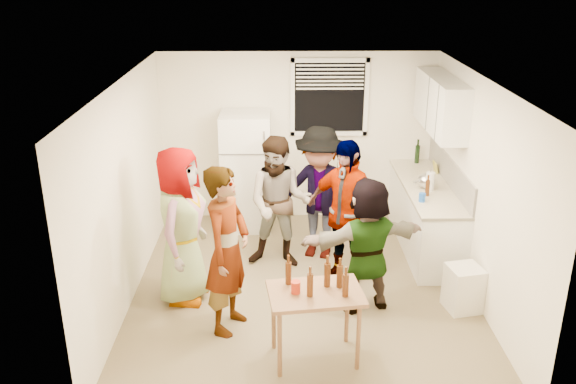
{
  "coord_description": "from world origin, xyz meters",
  "views": [
    {
      "loc": [
        -0.27,
        -6.41,
        3.74
      ],
      "look_at": [
        -0.17,
        0.27,
        1.15
      ],
      "focal_mm": 38.0,
      "sensor_mm": 36.0,
      "label": 1
    }
  ],
  "objects_px": {
    "guest_orange": "(364,306)",
    "refrigerator": "(246,171)",
    "guest_back_left": "(280,264)",
    "guest_stripe": "(230,326)",
    "kettle": "(426,188)",
    "blue_cup": "(422,202)",
    "beer_bottle_table": "(327,286)",
    "guest_grey": "(186,297)",
    "trash_bin": "(463,289)",
    "wine_bottle": "(417,163)",
    "red_cup": "(296,293)",
    "serving_table": "(314,358)",
    "beer_bottle_counter": "(427,196)",
    "guest_back_right": "(318,255)",
    "guest_black": "(343,280)"
  },
  "relations": [
    {
      "from": "beer_bottle_table",
      "to": "guest_black",
      "type": "height_order",
      "value": "beer_bottle_table"
    },
    {
      "from": "refrigerator",
      "to": "trash_bin",
      "type": "distance_m",
      "value": 3.5
    },
    {
      "from": "guest_orange",
      "to": "refrigerator",
      "type": "bearing_deg",
      "value": -73.88
    },
    {
      "from": "beer_bottle_table",
      "to": "refrigerator",
      "type": "bearing_deg",
      "value": 106.63
    },
    {
      "from": "guest_orange",
      "to": "kettle",
      "type": "bearing_deg",
      "value": -140.08
    },
    {
      "from": "trash_bin",
      "to": "refrigerator",
      "type": "bearing_deg",
      "value": 137.3
    },
    {
      "from": "beer_bottle_counter",
      "to": "guest_orange",
      "type": "height_order",
      "value": "beer_bottle_counter"
    },
    {
      "from": "refrigerator",
      "to": "guest_orange",
      "type": "xyz_separation_m",
      "value": [
        1.44,
        -2.27,
        -0.85
      ]
    },
    {
      "from": "guest_grey",
      "to": "red_cup",
      "type": "bearing_deg",
      "value": -123.06
    },
    {
      "from": "serving_table",
      "to": "guest_black",
      "type": "distance_m",
      "value": 1.61
    },
    {
      "from": "beer_bottle_counter",
      "to": "guest_stripe",
      "type": "bearing_deg",
      "value": -147.64
    },
    {
      "from": "blue_cup",
      "to": "beer_bottle_counter",
      "type": "bearing_deg",
      "value": 61.22
    },
    {
      "from": "guest_stripe",
      "to": "trash_bin",
      "type": "bearing_deg",
      "value": -62.49
    },
    {
      "from": "beer_bottle_counter",
      "to": "guest_black",
      "type": "relative_size",
      "value": 0.11
    },
    {
      "from": "refrigerator",
      "to": "guest_grey",
      "type": "xyz_separation_m",
      "value": [
        -0.63,
        -2.04,
        -0.85
      ]
    },
    {
      "from": "refrigerator",
      "to": "guest_back_left",
      "type": "bearing_deg",
      "value": -68.85
    },
    {
      "from": "guest_grey",
      "to": "guest_black",
      "type": "height_order",
      "value": "guest_grey"
    },
    {
      "from": "guest_grey",
      "to": "guest_stripe",
      "type": "height_order",
      "value": "guest_grey"
    },
    {
      "from": "beer_bottle_table",
      "to": "red_cup",
      "type": "relative_size",
      "value": 2.02
    },
    {
      "from": "beer_bottle_table",
      "to": "guest_grey",
      "type": "distance_m",
      "value": 2.05
    },
    {
      "from": "refrigerator",
      "to": "serving_table",
      "type": "height_order",
      "value": "refrigerator"
    },
    {
      "from": "kettle",
      "to": "beer_bottle_counter",
      "type": "height_order",
      "value": "kettle"
    },
    {
      "from": "wine_bottle",
      "to": "guest_back_left",
      "type": "bearing_deg",
      "value": -144.8
    },
    {
      "from": "beer_bottle_table",
      "to": "guest_back_right",
      "type": "xyz_separation_m",
      "value": [
        0.06,
        2.14,
        -0.76
      ]
    },
    {
      "from": "beer_bottle_table",
      "to": "guest_back_left",
      "type": "bearing_deg",
      "value": 103.57
    },
    {
      "from": "blue_cup",
      "to": "trash_bin",
      "type": "bearing_deg",
      "value": -73.96
    },
    {
      "from": "trash_bin",
      "to": "beer_bottle_table",
      "type": "height_order",
      "value": "beer_bottle_table"
    },
    {
      "from": "kettle",
      "to": "serving_table",
      "type": "xyz_separation_m",
      "value": [
        -1.58,
        -2.39,
        -0.9
      ]
    },
    {
      "from": "blue_cup",
      "to": "guest_back_left",
      "type": "xyz_separation_m",
      "value": [
        -1.77,
        0.09,
        -0.9
      ]
    },
    {
      "from": "wine_bottle",
      "to": "guest_orange",
      "type": "height_order",
      "value": "wine_bottle"
    },
    {
      "from": "guest_back_left",
      "to": "kettle",
      "type": "bearing_deg",
      "value": 19.46
    },
    {
      "from": "trash_bin",
      "to": "guest_stripe",
      "type": "distance_m",
      "value": 2.63
    },
    {
      "from": "guest_back_left",
      "to": "guest_stripe",
      "type": "bearing_deg",
      "value": -102.78
    },
    {
      "from": "trash_bin",
      "to": "guest_stripe",
      "type": "xyz_separation_m",
      "value": [
        -2.6,
        -0.31,
        -0.25
      ]
    },
    {
      "from": "kettle",
      "to": "red_cup",
      "type": "xyz_separation_m",
      "value": [
        -1.77,
        -2.4,
        -0.14
      ]
    },
    {
      "from": "guest_stripe",
      "to": "guest_back_right",
      "type": "relative_size",
      "value": 1.03
    },
    {
      "from": "beer_bottle_counter",
      "to": "guest_back_left",
      "type": "distance_m",
      "value": 2.08
    },
    {
      "from": "kettle",
      "to": "blue_cup",
      "type": "xyz_separation_m",
      "value": [
        -0.16,
        -0.48,
        0.0
      ]
    },
    {
      "from": "guest_black",
      "to": "blue_cup",
      "type": "bearing_deg",
      "value": 59.93
    },
    {
      "from": "wine_bottle",
      "to": "blue_cup",
      "type": "bearing_deg",
      "value": -99.63
    },
    {
      "from": "kettle",
      "to": "red_cup",
      "type": "bearing_deg",
      "value": -142.64
    },
    {
      "from": "serving_table",
      "to": "guest_back_left",
      "type": "xyz_separation_m",
      "value": [
        -0.34,
        2.0,
        0.0
      ]
    },
    {
      "from": "guest_orange",
      "to": "serving_table",
      "type": "bearing_deg",
      "value": 40.65
    },
    {
      "from": "beer_bottle_counter",
      "to": "beer_bottle_table",
      "type": "bearing_deg",
      "value": -125.31
    },
    {
      "from": "blue_cup",
      "to": "guest_black",
      "type": "bearing_deg",
      "value": -159.96
    },
    {
      "from": "refrigerator",
      "to": "beer_bottle_table",
      "type": "distance_m",
      "value": 3.26
    },
    {
      "from": "red_cup",
      "to": "beer_bottle_counter",
      "type": "bearing_deg",
      "value": 50.9
    },
    {
      "from": "wine_bottle",
      "to": "guest_back_right",
      "type": "relative_size",
      "value": 0.15
    },
    {
      "from": "wine_bottle",
      "to": "red_cup",
      "type": "relative_size",
      "value": 2.19
    },
    {
      "from": "trash_bin",
      "to": "red_cup",
      "type": "relative_size",
      "value": 4.33
    }
  ]
}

